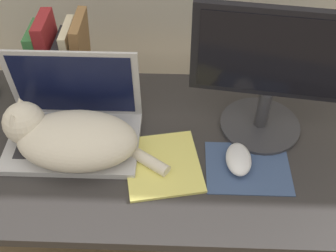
# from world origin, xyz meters

# --- Properties ---
(desk) EXTENTS (1.26, 0.62, 0.73)m
(desk) POSITION_xyz_m (0.00, 0.31, 0.64)
(desk) COLOR #2D2B2B
(desk) RESTS_ON ground_plane
(laptop) EXTENTS (0.36, 0.23, 0.24)m
(laptop) POSITION_xyz_m (-0.21, 0.33, 0.78)
(laptop) COLOR #B7B7BC
(laptop) RESTS_ON desk
(cat) EXTENTS (0.44, 0.19, 0.15)m
(cat) POSITION_xyz_m (-0.20, 0.26, 0.80)
(cat) COLOR beige
(cat) RESTS_ON desk
(external_monitor) EXTENTS (0.41, 0.23, 0.38)m
(external_monitor) POSITION_xyz_m (0.31, 0.38, 0.93)
(external_monitor) COLOR #333338
(external_monitor) RESTS_ON desk
(mousepad) EXTENTS (0.22, 0.17, 0.00)m
(mousepad) POSITION_xyz_m (0.26, 0.23, 0.73)
(mousepad) COLOR #384C75
(mousepad) RESTS_ON desk
(computer_mouse) EXTENTS (0.07, 0.11, 0.04)m
(computer_mouse) POSITION_xyz_m (0.24, 0.24, 0.75)
(computer_mouse) COLOR silver
(computer_mouse) RESTS_ON mousepad
(book_row) EXTENTS (0.16, 0.15, 0.25)m
(book_row) POSITION_xyz_m (-0.27, 0.53, 0.85)
(book_row) COLOR #387A42
(book_row) RESTS_ON desk
(notepad) EXTENTS (0.23, 0.24, 0.01)m
(notepad) POSITION_xyz_m (0.04, 0.23, 0.74)
(notepad) COLOR #E5DB6B
(notepad) RESTS_ON desk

